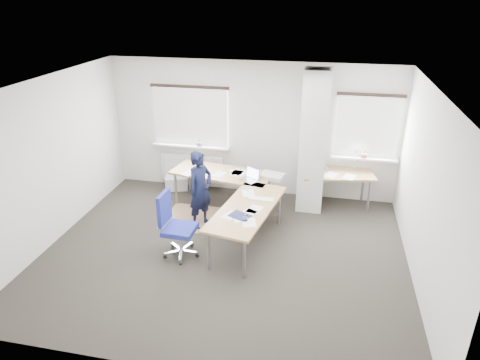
% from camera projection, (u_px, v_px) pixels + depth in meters
% --- Properties ---
extents(ground, '(6.00, 6.00, 0.00)m').
position_uv_depth(ground, '(224.00, 252.00, 7.22)').
color(ground, black).
rests_on(ground, ground).
extents(room_shell, '(6.04, 5.04, 2.82)m').
position_uv_depth(room_shell, '(240.00, 147.00, 6.88)').
color(room_shell, '#B9B3A9').
rests_on(room_shell, ground).
extents(floor_mat, '(1.26, 1.07, 0.01)m').
position_uv_depth(floor_mat, '(197.00, 218.00, 8.28)').
color(floor_mat, '#8E724D').
rests_on(floor_mat, ground).
extents(white_crate, '(0.56, 0.46, 0.29)m').
position_uv_depth(white_crate, '(177.00, 183.00, 9.47)').
color(white_crate, white).
rests_on(white_crate, ground).
extents(desk_main, '(2.40, 2.98, 0.96)m').
position_uv_depth(desk_main, '(237.00, 190.00, 7.85)').
color(desk_main, '#90643E').
rests_on(desk_main, ground).
extents(desk_side, '(1.50, 0.93, 1.22)m').
position_uv_depth(desk_side, '(338.00, 174.00, 8.53)').
color(desk_side, '#90643E').
rests_on(desk_side, ground).
extents(task_chair, '(0.61, 0.60, 1.12)m').
position_uv_depth(task_chair, '(178.00, 238.00, 7.04)').
color(task_chair, navy).
rests_on(task_chair, ground).
extents(person, '(0.57, 0.64, 1.47)m').
position_uv_depth(person, '(200.00, 190.00, 7.76)').
color(person, black).
rests_on(person, ground).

